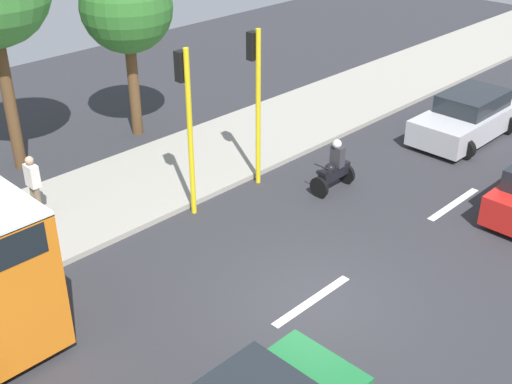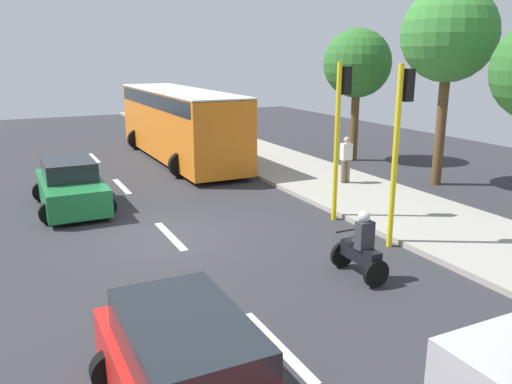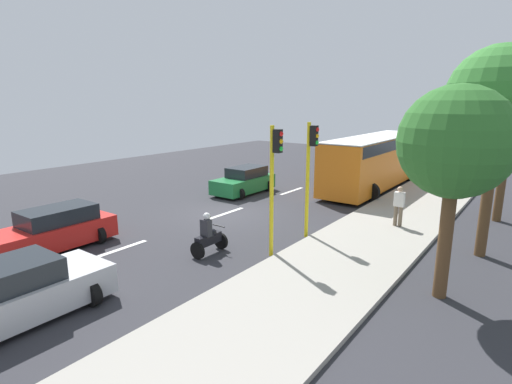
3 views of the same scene
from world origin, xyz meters
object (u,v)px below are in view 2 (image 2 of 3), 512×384
object	(u,v)px
motorcycle	(360,249)
street_tree_center	(357,64)
traffic_light_midblock	(400,131)
street_tree_north	(449,35)
car_green	(71,186)
city_bus	(179,119)
traffic_light_corner	(340,120)
pedestrian_near_signal	(346,158)

from	to	relation	value
motorcycle	street_tree_center	size ratio (longest dim) A/B	0.26
traffic_light_midblock	street_tree_north	distance (m)	7.61
traffic_light_midblock	car_green	bearing A→B (deg)	133.96
city_bus	traffic_light_corner	xyz separation A→B (m)	(1.31, -10.66, 1.08)
car_green	motorcycle	xyz separation A→B (m)	(4.90, -8.27, -0.07)
car_green	pedestrian_near_signal	distance (m)	9.47
motorcycle	city_bus	bearing A→B (deg)	87.51
motorcycle	traffic_light_corner	bearing A→B (deg)	62.11
motorcycle	traffic_light_corner	xyz separation A→B (m)	(1.93, 3.64, 2.29)
traffic_light_corner	traffic_light_midblock	xyz separation A→B (m)	(0.00, -2.46, 0.00)
street_tree_center	street_tree_north	bearing A→B (deg)	-89.62
traffic_light_midblock	street_tree_center	bearing A→B (deg)	58.74
city_bus	pedestrian_near_signal	size ratio (longest dim) A/B	6.51
street_tree_north	motorcycle	bearing A→B (deg)	-144.28
city_bus	traffic_light_midblock	xyz separation A→B (m)	(1.31, -13.11, 1.08)
city_bus	motorcycle	bearing A→B (deg)	-92.49
motorcycle	pedestrian_near_signal	distance (m)	8.09
car_green	traffic_light_midblock	size ratio (longest dim) A/B	0.89
motorcycle	street_tree_north	world-z (taller)	street_tree_north
street_tree_center	street_tree_north	distance (m)	5.21
motorcycle	traffic_light_midblock	distance (m)	3.22
traffic_light_corner	traffic_light_midblock	distance (m)	2.46
city_bus	street_tree_north	bearing A→B (deg)	-51.11
city_bus	traffic_light_midblock	size ratio (longest dim) A/B	2.44
pedestrian_near_signal	street_tree_north	size ratio (longest dim) A/B	0.24
city_bus	pedestrian_near_signal	bearing A→B (deg)	-63.13
pedestrian_near_signal	traffic_light_midblock	world-z (taller)	traffic_light_midblock
street_tree_north	traffic_light_corner	bearing A→B (deg)	-161.86
pedestrian_near_signal	street_tree_north	xyz separation A→B (m)	(3.25, -1.22, 4.28)
city_bus	street_tree_north	world-z (taller)	street_tree_north
motorcycle	traffic_light_midblock	world-z (taller)	traffic_light_midblock
motorcycle	street_tree_center	bearing A→B (deg)	54.23
pedestrian_near_signal	traffic_light_corner	xyz separation A→B (m)	(-2.52, -3.11, 1.87)
traffic_light_corner	motorcycle	bearing A→B (deg)	-117.89
traffic_light_corner	street_tree_center	xyz separation A→B (m)	(5.73, 6.99, 1.35)
pedestrian_near_signal	traffic_light_corner	distance (m)	4.42
street_tree_center	traffic_light_corner	bearing A→B (deg)	-129.36
city_bus	traffic_light_midblock	world-z (taller)	traffic_light_midblock
traffic_light_midblock	motorcycle	bearing A→B (deg)	-148.34
pedestrian_near_signal	city_bus	bearing A→B (deg)	116.87
city_bus	pedestrian_near_signal	distance (m)	8.50
traffic_light_midblock	street_tree_north	xyz separation A→B (m)	(5.77, 4.34, 2.41)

